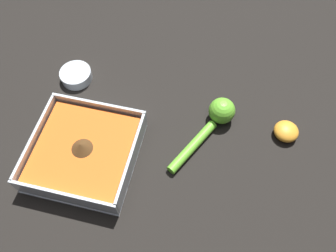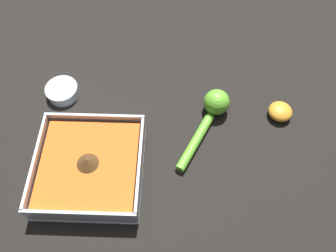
{
  "view_description": "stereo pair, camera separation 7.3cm",
  "coord_description": "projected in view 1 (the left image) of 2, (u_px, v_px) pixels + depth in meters",
  "views": [
    {
      "loc": [
        -0.24,
        0.25,
        0.66
      ],
      "look_at": [
        -0.15,
        -0.1,
        0.03
      ],
      "focal_mm": 35.0,
      "sensor_mm": 36.0,
      "label": 1
    },
    {
      "loc": [
        -0.17,
        0.26,
        0.66
      ],
      "look_at": [
        -0.15,
        -0.1,
        0.03
      ],
      "focal_mm": 35.0,
      "sensor_mm": 36.0,
      "label": 2
    }
  ],
  "objects": [
    {
      "name": "square_dish",
      "position": [
        85.0,
        152.0,
        0.71
      ],
      "size": [
        0.22,
        0.22,
        0.06
      ],
      "color": "silver",
      "rests_on": "ground_plane"
    },
    {
      "name": "ground_plane",
      "position": [
        90.0,
        158.0,
        0.73
      ],
      "size": [
        4.0,
        4.0,
        0.0
      ],
      "primitive_type": "plane",
      "color": "black"
    },
    {
      "name": "lemon_half",
      "position": [
        286.0,
        131.0,
        0.74
      ],
      "size": [
        0.06,
        0.06,
        0.03
      ],
      "color": "orange",
      "rests_on": "ground_plane"
    },
    {
      "name": "spice_bowl",
      "position": [
        76.0,
        75.0,
        0.83
      ],
      "size": [
        0.08,
        0.08,
        0.03
      ],
      "color": "silver",
      "rests_on": "ground_plane"
    },
    {
      "name": "lemon_squeezer",
      "position": [
        215.0,
        119.0,
        0.75
      ],
      "size": [
        0.12,
        0.2,
        0.06
      ],
      "rotation": [
        0.0,
        0.0,
        4.24
      ],
      "color": "#6BC633",
      "rests_on": "ground_plane"
    }
  ]
}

